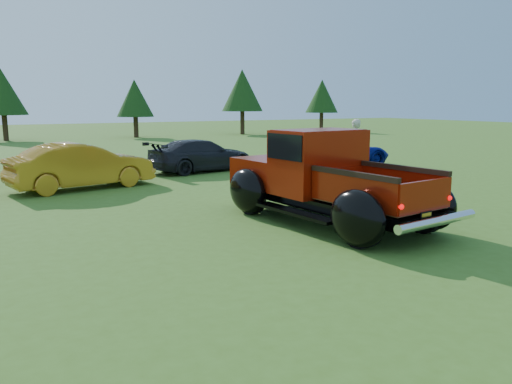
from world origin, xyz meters
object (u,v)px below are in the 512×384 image
Objects in this scene: pickup_truck at (318,177)px; show_car_yellow at (82,166)px; tree_far_east at (322,96)px; show_car_blue at (339,152)px; spectator at (355,145)px; tree_mid_right at (135,98)px; tree_mid_left at (2,92)px; show_car_grey at (201,155)px; tree_east at (242,90)px.

show_car_yellow is at bearing 113.28° from pickup_truck.
show_car_yellow is (-26.00, -22.86, -2.54)m from tree_far_east.
spectator is (-0.30, -1.31, 0.40)m from show_car_blue.
tree_mid_left is at bearing 173.66° from tree_mid_right.
pickup_truck is at bearing -161.49° from show_car_yellow.
show_car_yellow is (-3.94, 6.89, -0.26)m from pickup_truck.
show_car_blue is 1.40m from spectator.
show_car_grey is 0.98× the size of show_car_blue.
pickup_truck reaches higher than show_car_yellow.
tree_far_east is at bearing -1.06° from tree_mid_left.
pickup_truck is 8.79m from spectator.
tree_mid_left reaches higher than spectator.
show_car_blue is (6.56, 7.48, -0.36)m from pickup_truck.
tree_east reaches higher than tree_mid_right.
tree_mid_right is at bearing -178.41° from tree_far_east.
tree_east reaches higher than show_car_grey.
spectator reaches higher than show_car_blue.
tree_east is at bearing -41.08° from show_car_grey.
tree_far_east reaches higher than tree_mid_right.
tree_mid_left reaches higher than show_car_yellow.
tree_far_east is at bearing -54.98° from show_car_grey.
pickup_truck reaches higher than show_car_grey.
show_car_blue is (10.50, 0.58, -0.11)m from show_car_yellow.
spectator is at bearing -123.81° from tree_far_east.
pickup_truck is 9.95m from show_car_blue.
show_car_grey is at bearing -74.84° from tree_mid_left.
show_car_yellow is at bearing -109.68° from tree_mid_right.
tree_mid_right reaches higher than show_car_blue.
show_car_yellow is 10.51m from show_car_blue.
tree_mid_left is 1.16× the size of show_car_yellow.
tree_mid_right reaches higher than show_car_yellow.
tree_east reaches higher than show_car_blue.
tree_far_east is at bearing 1.59° from tree_mid_right.
show_car_grey is (4.81, 1.93, -0.09)m from show_car_yellow.
tree_mid_right reaches higher than spectator.
tree_east is 31.70m from pickup_truck.
show_car_blue is (-6.50, -21.28, -3.05)m from tree_east.
spectator is (5.39, -2.65, 0.38)m from show_car_grey.
tree_mid_left is at bearing -62.51° from spectator.
tree_mid_right is 20.82m from show_car_grey.
tree_far_east is at bearing -59.88° from show_car_yellow.
pickup_truck is 1.34× the size of show_car_grey.
tree_east is 23.74m from spectator.
tree_far_east is 37.11m from pickup_truck.
tree_east is at bearing -173.66° from tree_far_east.
tree_mid_left is 22.38m from show_car_grey.
tree_east is 1.24× the size of show_car_blue.
tree_mid_left is at bearing -8.76° from show_car_yellow.
tree_east is (18.00, -1.50, 0.27)m from tree_mid_left.
tree_east is 27.85m from show_car_yellow.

